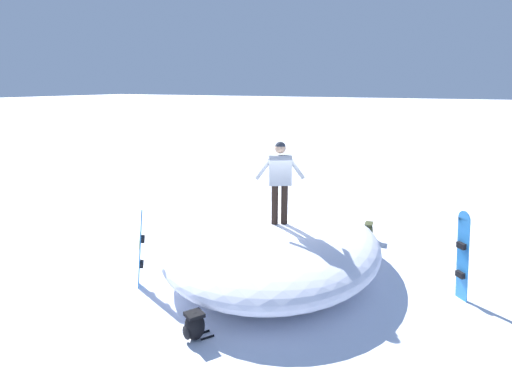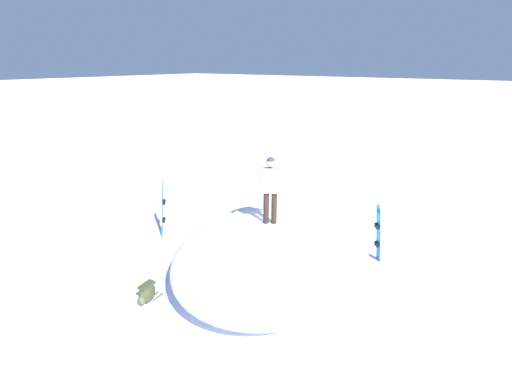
# 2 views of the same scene
# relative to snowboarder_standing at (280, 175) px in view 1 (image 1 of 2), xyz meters

# --- Properties ---
(ground) EXTENTS (240.00, 240.00, 0.00)m
(ground) POSITION_rel_snowboarder_standing_xyz_m (-0.61, 0.60, -2.17)
(ground) COLOR white
(snow_mound) EXTENTS (6.25, 7.22, 1.14)m
(snow_mound) POSITION_rel_snowboarder_standing_xyz_m (-0.27, 0.26, -1.60)
(snow_mound) COLOR white
(snow_mound) RESTS_ON ground
(snowboarder_standing) EXTENTS (0.92, 0.61, 1.72)m
(snowboarder_standing) POSITION_rel_snowboarder_standing_xyz_m (0.00, 0.00, 0.00)
(snowboarder_standing) COLOR black
(snowboarder_standing) RESTS_ON snow_mound
(snowboard_primary_upright) EXTENTS (0.31, 0.32, 1.60)m
(snowboard_primary_upright) POSITION_rel_snowboarder_standing_xyz_m (-2.22, -1.77, -1.35)
(snowboard_primary_upright) COLOR #2672BF
(snowboard_primary_upright) RESTS_ON ground
(snowboard_secondary_upright) EXTENTS (0.33, 0.33, 1.76)m
(snowboard_secondary_upright) POSITION_rel_snowboarder_standing_xyz_m (3.50, 0.50, -1.26)
(snowboard_secondary_upright) COLOR #2672BF
(snowboard_secondary_upright) RESTS_ON ground
(backpack_near) EXTENTS (0.45, 0.53, 0.48)m
(backpack_near) POSITION_rel_snowboarder_standing_xyz_m (-0.15, -2.91, -1.93)
(backpack_near) COLOR black
(backpack_near) RESTS_ON ground
(backpack_far) EXTENTS (0.29, 0.67, 0.48)m
(backpack_far) POSITION_rel_snowboarder_standing_xyz_m (1.19, 3.03, -1.93)
(backpack_far) COLOR #383D23
(backpack_far) RESTS_ON ground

